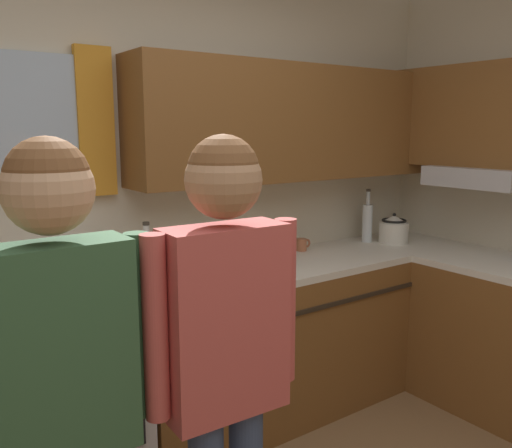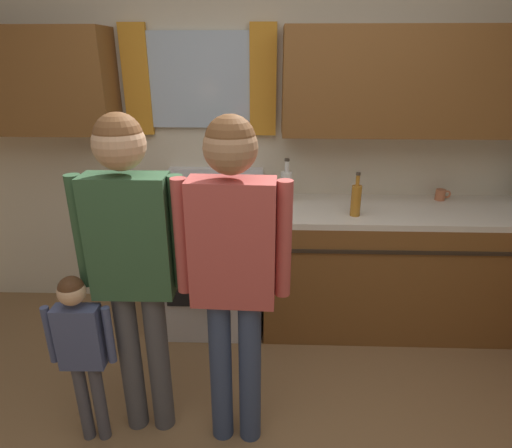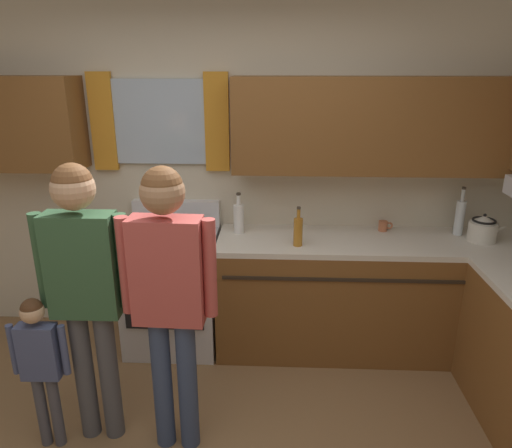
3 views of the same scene
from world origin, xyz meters
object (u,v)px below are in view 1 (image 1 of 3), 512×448
(stovetop_kettle, at_px, (394,229))
(stove_oven, at_px, (57,397))
(bottle_tall_clear, at_px, (367,222))
(adult_holding_child, at_px, (61,375))
(bottle_oil_amber, at_px, (246,259))
(adult_in_plaid, at_px, (225,340))
(cup_terracotta, at_px, (302,245))
(bottle_milk_white, at_px, (147,259))

(stovetop_kettle, bearing_deg, stove_oven, -179.74)
(bottle_tall_clear, distance_m, adult_holding_child, 2.66)
(stove_oven, bearing_deg, bottle_oil_amber, -8.83)
(bottle_oil_amber, distance_m, adult_holding_child, 1.46)
(stove_oven, height_order, bottle_oil_amber, bottle_oil_amber)
(stovetop_kettle, xyz_separation_m, adult_in_plaid, (-2.05, -1.08, 0.05))
(bottle_oil_amber, xyz_separation_m, cup_terracotta, (0.67, 0.34, -0.07))
(adult_in_plaid, bearing_deg, cup_terracotta, 42.40)
(bottle_oil_amber, bearing_deg, bottle_milk_white, 150.50)
(bottle_tall_clear, relative_size, adult_in_plaid, 0.22)
(bottle_oil_amber, distance_m, bottle_milk_white, 0.50)
(bottle_tall_clear, height_order, stovetop_kettle, bottle_tall_clear)
(stove_oven, xyz_separation_m, adult_in_plaid, (0.24, -1.07, 0.58))
(stove_oven, xyz_separation_m, stovetop_kettle, (2.29, 0.01, 0.53))
(bottle_tall_clear, relative_size, stovetop_kettle, 1.34)
(adult_in_plaid, bearing_deg, stove_oven, 102.46)
(bottle_milk_white, xyz_separation_m, cup_terracotta, (1.11, 0.09, -0.08))
(adult_in_plaid, bearing_deg, bottle_oil_amber, 52.36)
(adult_holding_child, xyz_separation_m, adult_in_plaid, (0.47, -0.06, 0.00))
(adult_holding_child, bearing_deg, bottle_milk_white, 56.33)
(cup_terracotta, relative_size, stovetop_kettle, 0.40)
(stove_oven, xyz_separation_m, bottle_milk_white, (0.51, 0.10, 0.55))
(cup_terracotta, bearing_deg, bottle_tall_clear, -5.58)
(stove_oven, distance_m, adult_in_plaid, 1.24)
(bottle_milk_white, bearing_deg, cup_terracotta, 4.76)
(cup_terracotta, relative_size, adult_holding_child, 0.07)
(bottle_oil_amber, distance_m, stovetop_kettle, 1.35)
(bottle_tall_clear, distance_m, stovetop_kettle, 0.19)
(stovetop_kettle, bearing_deg, bottle_tall_clear, 134.29)
(stove_oven, distance_m, cup_terracotta, 1.70)
(bottle_milk_white, distance_m, stovetop_kettle, 1.78)
(cup_terracotta, bearing_deg, adult_holding_child, -146.91)
(cup_terracotta, relative_size, adult_in_plaid, 0.07)
(bottle_oil_amber, xyz_separation_m, adult_holding_child, (-1.18, -0.87, 0.03))
(stove_oven, distance_m, bottle_oil_amber, 1.10)
(stove_oven, height_order, stovetop_kettle, stovetop_kettle)
(stove_oven, relative_size, cup_terracotta, 10.11)
(cup_terracotta, distance_m, adult_holding_child, 2.21)
(adult_in_plaid, bearing_deg, adult_holding_child, 173.22)
(bottle_tall_clear, distance_m, cup_terracotta, 0.55)
(cup_terracotta, bearing_deg, adult_in_plaid, -137.60)
(stove_oven, height_order, cup_terracotta, stove_oven)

